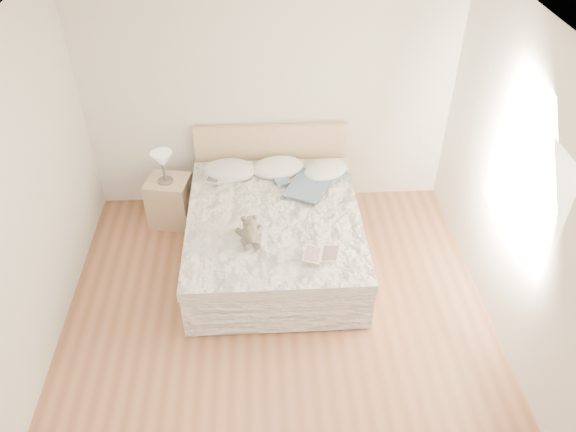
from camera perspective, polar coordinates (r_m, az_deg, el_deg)
The scene contains 16 objects.
floor at distance 5.19m, azimuth -0.88°, elevation -12.69°, with size 4.00×4.50×0.00m, color brown.
ceiling at distance 3.53m, azimuth -1.32°, elevation 16.09°, with size 4.00×4.50×0.00m, color white.
wall_back at distance 6.14m, azimuth -1.94°, elevation 12.33°, with size 4.00×0.02×2.70m, color silver.
wall_left at distance 4.63m, azimuth -26.61°, elevation -1.85°, with size 0.02×4.50×2.70m, color silver.
wall_right at distance 4.72m, azimuth 23.97°, elevation -0.15°, with size 0.02×4.50×2.70m, color silver.
window at distance 4.88m, azimuth 22.84°, elevation 2.95°, with size 0.02×1.30×1.10m, color white.
bed at distance 5.81m, azimuth -1.42°, elevation -1.61°, with size 1.72×2.14×1.00m.
nightstand at distance 6.41m, azimuth -11.88°, elevation 1.52°, with size 0.45×0.40×0.56m, color tan.
table_lamp at distance 6.10m, azimuth -12.64°, elevation 5.47°, with size 0.27×0.27×0.37m.
pillow_left at distance 6.16m, azimuth -5.99°, elevation 4.64°, with size 0.59×0.41×0.18m, color silver.
pillow_middle at distance 6.18m, azimuth -1.04°, elevation 4.96°, with size 0.57×0.40×0.17m, color white.
pillow_right at distance 6.15m, azimuth 3.88°, elevation 4.69°, with size 0.52×0.37×0.16m, color white.
blouse at distance 5.92m, azimuth 2.14°, elevation 3.13°, with size 0.60×0.64×0.02m, color #3F5670, non-canonical shape.
photo_book at distance 6.07m, azimuth -6.85°, elevation 3.84°, with size 0.30×0.21×0.02m, color white.
childrens_book at distance 5.08m, azimuth 3.41°, elevation -3.92°, with size 0.34×0.23×0.02m, color #F3ECC7.
teddy_bear at distance 5.20m, azimuth -3.83°, elevation -2.44°, with size 0.23×0.33×0.17m, color brown, non-canonical shape.
Camera 1 is at (-0.10, -3.27, 4.03)m, focal length 35.00 mm.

